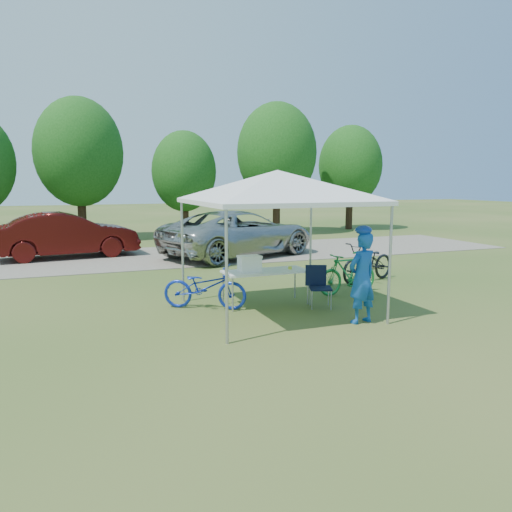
{
  "coord_description": "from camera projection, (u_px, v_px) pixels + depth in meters",
  "views": [
    {
      "loc": [
        -3.8,
        -8.67,
        2.51
      ],
      "look_at": [
        0.34,
        2.0,
        0.8
      ],
      "focal_mm": 35.0,
      "sensor_mm": 36.0,
      "label": 1
    }
  ],
  "objects": [
    {
      "name": "gravel_strip",
      "position": [
        183.0,
        255.0,
        17.1
      ],
      "size": [
        24.0,
        5.0,
        0.02
      ],
      "primitive_type": "cube",
      "color": "gray",
      "rests_on": "ground"
    },
    {
      "name": "minivan",
      "position": [
        239.0,
        233.0,
        16.82
      ],
      "size": [
        6.11,
        4.44,
        1.54
      ],
      "primitive_type": "imported",
      "rotation": [
        0.0,
        0.0,
        1.95
      ],
      "color": "#ADAFAA",
      "rests_on": "gravel_strip"
    },
    {
      "name": "cooler",
      "position": [
        250.0,
        264.0,
        10.05
      ],
      "size": [
        0.45,
        0.31,
        0.33
      ],
      "color": "white",
      "rests_on": "folding_table"
    },
    {
      "name": "bike_blue",
      "position": [
        205.0,
        287.0,
        9.91
      ],
      "size": [
        1.75,
        1.35,
        0.88
      ],
      "primitive_type": "imported",
      "rotation": [
        0.0,
        0.0,
        1.04
      ],
      "color": "#112A9A",
      "rests_on": "ground"
    },
    {
      "name": "treeline",
      "position": [
        144.0,
        158.0,
        22.05
      ],
      "size": [
        24.89,
        4.28,
        6.3
      ],
      "color": "#382314",
      "rests_on": "ground"
    },
    {
      "name": "ice_cream_cup",
      "position": [
        290.0,
        268.0,
        10.34
      ],
      "size": [
        0.08,
        0.08,
        0.06
      ],
      "primitive_type": "cylinder",
      "color": "yellow",
      "rests_on": "folding_table"
    },
    {
      "name": "cyclist",
      "position": [
        362.0,
        278.0,
        8.86
      ],
      "size": [
        0.67,
        0.52,
        1.64
      ],
      "primitive_type": "imported",
      "rotation": [
        0.0,
        0.0,
        3.38
      ],
      "color": "#144DA4",
      "rests_on": "ground"
    },
    {
      "name": "bike_dark",
      "position": [
        369.0,
        262.0,
        12.6
      ],
      "size": [
        2.02,
        1.25,
        1.0
      ],
      "primitive_type": "imported",
      "rotation": [
        0.0,
        0.0,
        -1.24
      ],
      "color": "black",
      "rests_on": "ground"
    },
    {
      "name": "ground",
      "position": [
        277.0,
        312.0,
        9.73
      ],
      "size": [
        100.0,
        100.0,
        0.0
      ],
      "primitive_type": "plane",
      "color": "#2D5119",
      "rests_on": "ground"
    },
    {
      "name": "folding_table",
      "position": [
        266.0,
        273.0,
        10.21
      ],
      "size": [
        1.73,
        0.72,
        0.71
      ],
      "color": "white",
      "rests_on": "ground"
    },
    {
      "name": "canopy",
      "position": [
        278.0,
        174.0,
        9.34
      ],
      "size": [
        4.53,
        4.53,
        3.0
      ],
      "color": "#A5A5AA",
      "rests_on": "ground"
    },
    {
      "name": "folding_chair",
      "position": [
        318.0,
        283.0,
        10.07
      ],
      "size": [
        0.55,
        0.58,
        0.84
      ],
      "rotation": [
        0.0,
        0.0,
        -0.38
      ],
      "color": "black",
      "rests_on": "ground"
    },
    {
      "name": "bike_green",
      "position": [
        348.0,
        273.0,
        11.21
      ],
      "size": [
        1.64,
        0.66,
        0.96
      ],
      "primitive_type": "imported",
      "rotation": [
        0.0,
        0.0,
        -1.43
      ],
      "color": "#1B7A36",
      "rests_on": "ground"
    },
    {
      "name": "sedan",
      "position": [
        67.0,
        235.0,
        16.51
      ],
      "size": [
        4.7,
        2.14,
        1.49
      ],
      "primitive_type": "imported",
      "rotation": [
        0.0,
        0.0,
        1.7
      ],
      "color": "#420C0B",
      "rests_on": "gravel_strip"
    }
  ]
}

